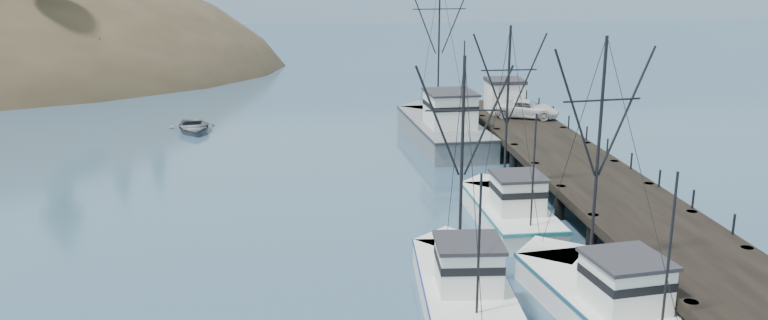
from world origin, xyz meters
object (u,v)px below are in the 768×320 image
Objects in this scene: trawler_mid at (462,282)px; pickup_truck at (527,109)px; work_vessel at (442,127)px; trawler_near at (601,298)px; pier at (575,167)px; motorboat at (194,131)px; pier_shed at (504,95)px; trawler_far at (508,209)px.

trawler_mid reaches higher than pickup_truck.
trawler_near is at bearing -87.79° from work_vessel.
pier reaches higher than motorboat.
pickup_truck reaches higher than motorboat.
trawler_mid is at bearing -178.36° from pickup_truck.
trawler_mid reaches higher than pier_shed.
pier_shed is 0.57× the size of motorboat.
trawler_near is 1.05× the size of trawler_far.
pickup_truck is (11.11, 28.68, 1.90)m from trawler_mid.
trawler_far is at bearing -136.82° from pier.
trawler_near reaches higher than trawler_far.
pier is 4.00× the size of trawler_mid.
motorboat is (-21.19, 25.73, -0.82)m from trawler_far.
pier_shed is at bearing 47.81° from pickup_truck.
pier is at bearing 43.18° from trawler_far.
trawler_near is 43.39m from motorboat.
work_vessel is at bearing -158.73° from pier_shed.
pickup_truck is (1.22, -2.63, -0.70)m from pier_shed.
trawler_far is 33.34m from motorboat.
work_vessel is at bearing -28.50° from motorboat.
trawler_far is (4.56, 9.43, 0.00)m from trawler_mid.
motorboat is at bearing 120.58° from trawler_near.
work_vessel is 3.27× the size of pickup_truck.
trawler_mid is 29.41m from work_vessel.
work_vessel is (-0.33, 19.68, 0.41)m from trawler_far.
pickup_truck is (6.89, -0.42, 1.49)m from work_vessel.
pier_shed is at bearing -20.57° from motorboat.
pier is 13.75× the size of pier_shed.
trawler_mid is (-10.26, -14.78, -0.87)m from pier.
trawler_far is at bearing -89.03° from work_vessel.
pickup_truck is at bearing -65.00° from pier_shed.
work_vessel is (-1.21, 31.30, 0.41)m from trawler_near.
pier_shed is (5.66, 2.20, 2.19)m from work_vessel.
work_vessel is 6.46m from pier_shed.
trawler_far is 0.67× the size of work_vessel.
pier_shed reaches higher than motorboat.
work_vessel is at bearing 90.97° from trawler_far.
motorboat is at bearing 142.85° from pier.
trawler_near reaches higher than trawler_mid.
trawler_mid is 3.43× the size of pier_shed.
pier_shed is at bearing 72.48° from trawler_mid.
trawler_mid is at bearing 158.04° from trawler_near.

